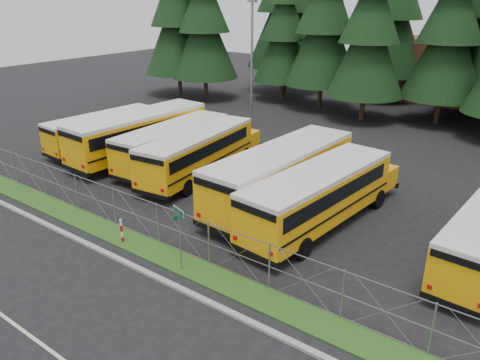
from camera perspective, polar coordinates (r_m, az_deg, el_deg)
name	(u,v)px	position (r m, az deg, el deg)	size (l,w,h in m)	color
ground	(190,241)	(21.92, -6.09, -7.37)	(120.00, 120.00, 0.00)	black
curb	(140,269)	(20.07, -12.15, -10.58)	(50.00, 0.25, 0.12)	gray
grass_verge	(164,256)	(20.87, -9.27, -9.08)	(50.00, 1.40, 0.06)	#1F4513
road_lane_line	(29,335)	(17.95, -24.31, -16.84)	(50.00, 0.12, 0.01)	beige
chainlink_fence	(174,230)	(20.82, -8.06, -6.02)	(44.00, 0.10, 2.00)	gray
bus_0	(107,131)	(35.54, -15.88, 5.74)	(2.32, 9.83, 2.58)	#FFB908
bus_1	(144,135)	(32.91, -11.59, 5.41)	(2.85, 12.07, 3.16)	#FFB908
bus_2	(177,145)	(31.06, -7.73, 4.29)	(2.49, 10.54, 2.76)	#FFB908
bus_3	(201,153)	(29.08, -4.76, 3.28)	(2.57, 10.88, 2.85)	#FFB908
bus_5	(285,176)	(25.02, 5.57, 0.52)	(2.87, 12.16, 3.19)	#FFB908
bus_6	(322,197)	(22.98, 10.02, -2.04)	(2.66, 11.29, 2.96)	#FFB908
street_sign	(179,226)	(18.83, -7.39, -5.61)	(0.80, 0.53, 2.81)	gray
striped_bollard	(122,231)	(22.01, -14.22, -6.07)	(0.11, 0.11, 1.20)	#B20C0C
light_standard	(252,61)	(39.32, 1.44, 14.33)	(0.70, 0.35, 10.14)	gray
conifer_0	(177,18)	(53.23, -7.70, 18.95)	(7.34, 7.34, 16.22)	black
conifer_1	(204,25)	(50.66, -4.39, 18.37)	(6.88, 6.88, 15.22)	black
conifer_2	(284,33)	(50.17, 5.40, 17.39)	(6.16, 6.16, 13.63)	black
conifer_3	(324,24)	(46.80, 10.26, 18.15)	(7.13, 7.13, 15.77)	black
conifer_4	(369,34)	(42.86, 15.50, 16.76)	(6.69, 6.69, 14.79)	black
conifer_5	(450,34)	(43.78, 24.19, 15.94)	(6.79, 6.79, 15.02)	black
conifer_10	(288,3)	(54.83, 5.83, 20.69)	(8.70, 8.70, 19.24)	black
conifer_11	(392,10)	(52.53, 18.01, 19.11)	(8.16, 8.16, 18.05)	black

